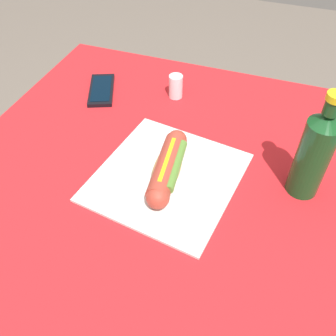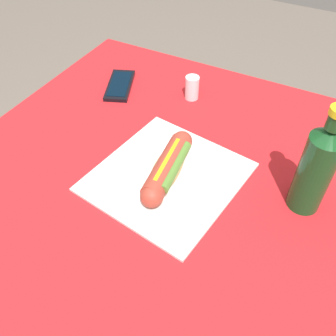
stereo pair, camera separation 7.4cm
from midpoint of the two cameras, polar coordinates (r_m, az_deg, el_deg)
ground_plane at (r=1.39m, az=0.89°, el=-23.73°), size 6.00×6.00×0.00m
dining_table at (r=0.86m, az=1.34°, el=-9.51°), size 0.99×0.93×0.74m
paper_wrapper at (r=0.76m, az=2.79°, el=-1.56°), size 0.33×0.32×0.01m
hot_dog at (r=0.74m, az=2.93°, el=-0.05°), size 0.21×0.07×0.05m
cell_phone at (r=1.03m, az=-5.42°, el=12.62°), size 0.16×0.11×0.01m
soda_bottle at (r=0.71m, az=24.94°, el=-0.11°), size 0.06×0.06×0.23m
salt_shaker at (r=0.97m, az=5.99°, el=12.24°), size 0.04×0.04×0.06m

